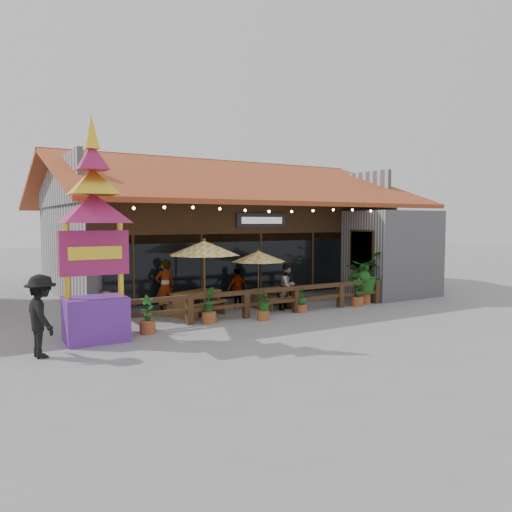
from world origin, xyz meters
TOP-DOWN VIEW (x-y plane):
  - ground at (0.00, 0.00)m, footprint 100.00×100.00m
  - restaurant_building at (0.26, 6.61)m, footprint 15.50×14.73m
  - patio_railing at (-2.25, -0.27)m, footprint 10.00×2.60m
  - umbrella_left at (-3.49, 0.58)m, footprint 2.61×2.61m
  - umbrella_right at (-1.12, 1.01)m, footprint 2.61×2.61m
  - picnic_table_left at (-3.67, 0.81)m, footprint 2.11×1.99m
  - picnic_table_right at (-0.60, 0.67)m, footprint 1.61×1.41m
  - thai_sign_tower at (-7.46, -1.16)m, footprint 2.41×2.41m
  - tropical_plant at (2.91, -0.22)m, footprint 1.90×1.83m
  - diner_a at (-4.54, 1.47)m, footprint 0.71×0.48m
  - diner_b at (-0.43, 0.10)m, footprint 1.00×0.92m
  - diner_c at (-1.81, 1.35)m, footprint 0.87×0.43m
  - pedestrian at (-8.91, -2.12)m, footprint 0.89×1.34m
  - planter_a at (-6.00, -1.02)m, footprint 0.44×0.44m
  - planter_b at (-3.90, -0.61)m, footprint 0.49×0.52m
  - planter_c at (-2.18, -1.05)m, footprint 0.76×0.74m
  - planter_d at (-0.34, -0.62)m, footprint 0.45×0.45m
  - planter_e at (2.21, -0.64)m, footprint 0.43×0.45m

SIDE VIEW (x-z plane):
  - ground at x=0.00m, z-range 0.00..0.00m
  - planter_d at x=-0.34m, z-range -0.02..0.85m
  - planter_e at x=2.21m, z-range -0.08..0.97m
  - planter_a at x=-6.00m, z-range -0.09..1.00m
  - picnic_table_right at x=-0.60m, z-range 0.13..0.85m
  - planter_b at x=-3.90m, z-range -0.05..1.07m
  - planter_c at x=-2.18m, z-range 0.06..1.01m
  - picnic_table_left at x=-3.67m, z-range 0.14..0.95m
  - patio_railing at x=-2.25m, z-range 0.15..1.07m
  - diner_c at x=-1.81m, z-range 0.00..1.43m
  - diner_b at x=-0.43m, z-range 0.00..1.67m
  - diner_a at x=-4.54m, z-range 0.00..1.88m
  - pedestrian at x=-8.91m, z-range 0.00..1.94m
  - tropical_plant at x=2.91m, z-range 0.15..2.16m
  - umbrella_right at x=-1.12m, z-range 0.80..2.95m
  - restaurant_building at x=0.26m, z-range -0.84..5.25m
  - umbrella_left at x=-3.49m, z-range 0.97..3.57m
  - thai_sign_tower at x=-7.46m, z-range 0.18..6.52m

